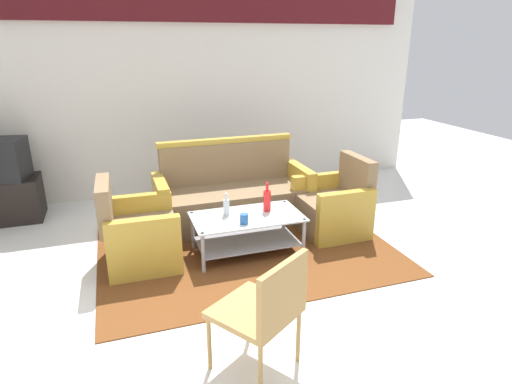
{
  "coord_description": "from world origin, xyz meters",
  "views": [
    {
      "loc": [
        -1.29,
        -3.0,
        2.07
      ],
      "look_at": [
        -0.01,
        0.82,
        0.65
      ],
      "focal_mm": 30.3,
      "sensor_mm": 36.0,
      "label": 1
    }
  ],
  "objects_px": {
    "couch": "(233,197)",
    "coffee_table": "(247,229)",
    "wicker_chair": "(266,306)",
    "bottle_red": "(267,200)",
    "armchair_left": "(139,236)",
    "tv_stand": "(5,200)",
    "cup": "(244,219)",
    "bottle_clear": "(226,207)",
    "armchair_right": "(333,208)"
  },
  "relations": [
    {
      "from": "armchair_left",
      "to": "tv_stand",
      "type": "xyz_separation_m",
      "value": [
        -1.44,
        1.6,
        -0.03
      ]
    },
    {
      "from": "couch",
      "to": "wicker_chair",
      "type": "distance_m",
      "value": 2.52
    },
    {
      "from": "wicker_chair",
      "to": "bottle_red",
      "type": "bearing_deg",
      "value": 36.23
    },
    {
      "from": "armchair_right",
      "to": "cup",
      "type": "relative_size",
      "value": 8.5
    },
    {
      "from": "bottle_clear",
      "to": "tv_stand",
      "type": "distance_m",
      "value": 2.84
    },
    {
      "from": "coffee_table",
      "to": "bottle_red",
      "type": "bearing_deg",
      "value": 15.5
    },
    {
      "from": "cup",
      "to": "coffee_table",
      "type": "bearing_deg",
      "value": 64.36
    },
    {
      "from": "coffee_table",
      "to": "tv_stand",
      "type": "distance_m",
      "value": 3.04
    },
    {
      "from": "bottle_red",
      "to": "bottle_clear",
      "type": "height_order",
      "value": "bottle_red"
    },
    {
      "from": "armchair_right",
      "to": "cup",
      "type": "xyz_separation_m",
      "value": [
        -1.17,
        -0.38,
        0.17
      ]
    },
    {
      "from": "couch",
      "to": "cup",
      "type": "relative_size",
      "value": 18.06
    },
    {
      "from": "cup",
      "to": "tv_stand",
      "type": "bearing_deg",
      "value": 141.55
    },
    {
      "from": "armchair_left",
      "to": "coffee_table",
      "type": "distance_m",
      "value": 1.06
    },
    {
      "from": "bottle_clear",
      "to": "couch",
      "type": "bearing_deg",
      "value": 69.91
    },
    {
      "from": "armchair_left",
      "to": "bottle_red",
      "type": "bearing_deg",
      "value": 87.94
    },
    {
      "from": "coffee_table",
      "to": "wicker_chair",
      "type": "xyz_separation_m",
      "value": [
        -0.39,
        -1.64,
        0.22
      ]
    },
    {
      "from": "tv_stand",
      "to": "wicker_chair",
      "type": "distance_m",
      "value": 3.99
    },
    {
      "from": "coffee_table",
      "to": "tv_stand",
      "type": "xyz_separation_m",
      "value": [
        -2.49,
        1.74,
        -0.01
      ]
    },
    {
      "from": "armchair_right",
      "to": "coffee_table",
      "type": "relative_size",
      "value": 0.77
    },
    {
      "from": "bottle_clear",
      "to": "wicker_chair",
      "type": "relative_size",
      "value": 0.28
    },
    {
      "from": "armchair_left",
      "to": "tv_stand",
      "type": "height_order",
      "value": "armchair_left"
    },
    {
      "from": "coffee_table",
      "to": "bottle_clear",
      "type": "distance_m",
      "value": 0.31
    },
    {
      "from": "armchair_left",
      "to": "wicker_chair",
      "type": "xyz_separation_m",
      "value": [
        0.67,
        -1.78,
        0.21
      ]
    },
    {
      "from": "armchair_right",
      "to": "armchair_left",
      "type": "bearing_deg",
      "value": 91.18
    },
    {
      "from": "armchair_left",
      "to": "wicker_chair",
      "type": "distance_m",
      "value": 1.91
    },
    {
      "from": "armchair_right",
      "to": "cup",
      "type": "bearing_deg",
      "value": 107.38
    },
    {
      "from": "wicker_chair",
      "to": "cup",
      "type": "bearing_deg",
      "value": 44.59
    },
    {
      "from": "armchair_right",
      "to": "coffee_table",
      "type": "bearing_deg",
      "value": 100.03
    },
    {
      "from": "wicker_chair",
      "to": "tv_stand",
      "type": "bearing_deg",
      "value": 88.3
    },
    {
      "from": "cup",
      "to": "couch",
      "type": "bearing_deg",
      "value": 80.57
    },
    {
      "from": "cup",
      "to": "bottle_clear",
      "type": "bearing_deg",
      "value": 111.51
    },
    {
      "from": "couch",
      "to": "tv_stand",
      "type": "xyz_separation_m",
      "value": [
        -2.58,
        0.91,
        -0.06
      ]
    },
    {
      "from": "armchair_right",
      "to": "cup",
      "type": "distance_m",
      "value": 1.24
    },
    {
      "from": "armchair_left",
      "to": "bottle_clear",
      "type": "bearing_deg",
      "value": 87.94
    },
    {
      "from": "cup",
      "to": "wicker_chair",
      "type": "height_order",
      "value": "wicker_chair"
    },
    {
      "from": "wicker_chair",
      "to": "armchair_left",
      "type": "bearing_deg",
      "value": 76.92
    },
    {
      "from": "armchair_left",
      "to": "wicker_chair",
      "type": "relative_size",
      "value": 1.01
    },
    {
      "from": "bottle_red",
      "to": "couch",
      "type": "bearing_deg",
      "value": 101.27
    },
    {
      "from": "armchair_right",
      "to": "bottle_red",
      "type": "relative_size",
      "value": 2.74
    },
    {
      "from": "couch",
      "to": "armchair_right",
      "type": "relative_size",
      "value": 2.12
    },
    {
      "from": "armchair_right",
      "to": "coffee_table",
      "type": "xyz_separation_m",
      "value": [
        -1.08,
        -0.2,
        -0.02
      ]
    },
    {
      "from": "coffee_table",
      "to": "tv_stand",
      "type": "bearing_deg",
      "value": 145.13
    },
    {
      "from": "bottle_red",
      "to": "cup",
      "type": "bearing_deg",
      "value": -143.0
    },
    {
      "from": "couch",
      "to": "coffee_table",
      "type": "relative_size",
      "value": 1.64
    },
    {
      "from": "armchair_left",
      "to": "bottle_clear",
      "type": "distance_m",
      "value": 0.89
    },
    {
      "from": "coffee_table",
      "to": "cup",
      "type": "height_order",
      "value": "cup"
    },
    {
      "from": "couch",
      "to": "armchair_right",
      "type": "distance_m",
      "value": 1.18
    },
    {
      "from": "couch",
      "to": "tv_stand",
      "type": "distance_m",
      "value": 2.73
    },
    {
      "from": "armchair_right",
      "to": "bottle_clear",
      "type": "xyz_separation_m",
      "value": [
        -1.27,
        -0.12,
        0.21
      ]
    },
    {
      "from": "armchair_right",
      "to": "wicker_chair",
      "type": "distance_m",
      "value": 2.37
    }
  ]
}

